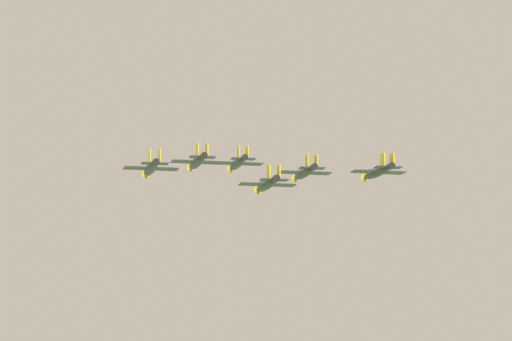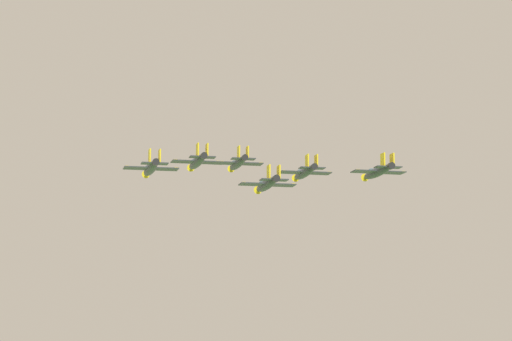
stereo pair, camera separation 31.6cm
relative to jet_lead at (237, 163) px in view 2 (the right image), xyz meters
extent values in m
ellipsoid|color=#2D3338|center=(0.00, 0.03, -0.07)|extent=(3.19, 13.67, 1.74)
cone|color=gold|center=(-0.81, -7.48, -0.07)|extent=(1.66, 1.89, 1.48)
ellipsoid|color=#334751|center=(-0.32, -2.94, 0.58)|extent=(1.55, 2.45, 1.02)
cube|color=#2D3338|center=(0.08, 0.70, -0.17)|extent=(9.96, 4.12, 0.17)
cube|color=gold|center=(4.41, 0.23, -0.12)|extent=(0.97, 2.85, 0.21)
cube|color=gold|center=(-4.26, 1.17, -0.12)|extent=(0.97, 2.85, 0.21)
cube|color=#2D3338|center=(0.62, 5.69, -0.07)|extent=(4.85, 2.62, 0.17)
cube|color=gold|center=(1.45, 5.33, 1.19)|extent=(0.44, 1.95, 2.52)
cube|color=gold|center=(-0.28, 5.51, 1.19)|extent=(0.44, 1.95, 2.52)
cylinder|color=black|center=(0.77, 7.15, -0.07)|extent=(1.32, 1.09, 1.22)
ellipsoid|color=#2D3338|center=(11.47, 11.21, -2.19)|extent=(3.07, 13.74, 1.75)
cone|color=gold|center=(10.74, 3.65, -2.19)|extent=(1.65, 1.89, 1.49)
ellipsoid|color=#334751|center=(11.18, 8.23, -1.53)|extent=(1.54, 2.45, 1.02)
cube|color=#2D3338|center=(11.54, 11.89, -2.28)|extent=(10.00, 4.05, 0.18)
cube|color=gold|center=(15.90, 11.47, -2.23)|extent=(0.95, 2.86, 0.21)
cube|color=gold|center=(7.18, 12.32, -2.23)|extent=(0.95, 2.86, 0.21)
cube|color=#2D3338|center=(12.03, 16.92, -2.19)|extent=(4.86, 2.59, 0.18)
cube|color=gold|center=(12.87, 16.56, -0.92)|extent=(0.42, 1.96, 2.53)
cube|color=gold|center=(11.13, 16.73, -0.92)|extent=(0.42, 1.96, 2.53)
cylinder|color=black|center=(12.17, 18.39, -2.19)|extent=(1.32, 1.09, 1.23)
ellipsoid|color=#2D3338|center=(-9.19, 13.15, -3.45)|extent=(3.24, 13.85, 1.77)
cone|color=gold|center=(-10.02, 5.54, -3.45)|extent=(1.68, 1.92, 1.50)
ellipsoid|color=#334751|center=(-9.52, 10.14, -2.79)|extent=(1.57, 2.49, 1.03)
cube|color=#2D3338|center=(-9.12, 13.83, -3.55)|extent=(10.10, 4.18, 0.18)
cube|color=gold|center=(-4.72, 13.36, -3.50)|extent=(0.99, 2.88, 0.21)
cube|color=gold|center=(-13.51, 14.31, -3.50)|extent=(0.99, 2.88, 0.21)
cube|color=#2D3338|center=(-8.57, 18.89, -3.45)|extent=(4.92, 2.66, 0.18)
cube|color=gold|center=(-7.72, 18.52, -2.17)|extent=(0.45, 1.98, 2.55)
cube|color=gold|center=(-9.48, 18.71, -2.17)|extent=(0.45, 1.98, 2.55)
cylinder|color=black|center=(-8.41, 20.37, -3.45)|extent=(1.34, 1.11, 1.24)
ellipsoid|color=#2D3338|center=(22.94, 22.40, -5.71)|extent=(3.08, 13.34, 1.70)
cone|color=gold|center=(22.17, 15.07, -5.71)|extent=(1.62, 1.84, 1.45)
ellipsoid|color=#334751|center=(22.64, 19.51, -5.07)|extent=(1.51, 2.39, 0.99)
cube|color=#2D3338|center=(23.01, 23.06, -5.80)|extent=(9.72, 4.00, 0.17)
cube|color=gold|center=(27.24, 22.61, -5.76)|extent=(0.94, 2.78, 0.20)
cube|color=gold|center=(18.78, 23.51, -5.76)|extent=(0.94, 2.78, 0.20)
cube|color=#2D3338|center=(23.53, 27.93, -5.71)|extent=(4.73, 2.54, 0.17)
cube|color=gold|center=(24.34, 27.58, -4.48)|extent=(0.42, 1.90, 2.46)
cube|color=gold|center=(22.65, 27.75, -4.48)|extent=(0.42, 1.90, 2.46)
cylinder|color=black|center=(23.68, 29.36, -5.71)|extent=(1.28, 1.06, 1.19)
ellipsoid|color=#2D3338|center=(-18.38, 26.27, -4.83)|extent=(2.78, 13.72, 1.75)
cone|color=gold|center=(-18.96, 18.70, -4.83)|extent=(1.62, 1.86, 1.49)
ellipsoid|color=#334751|center=(-18.61, 23.28, -4.17)|extent=(1.49, 2.43, 1.02)
cube|color=#2D3338|center=(-18.33, 26.95, -4.93)|extent=(9.94, 3.85, 0.18)
cube|color=gold|center=(-13.97, 26.62, -4.88)|extent=(0.89, 2.85, 0.21)
cube|color=gold|center=(-22.70, 27.28, -4.88)|extent=(0.89, 2.85, 0.21)
cube|color=#2D3338|center=(-17.95, 31.98, -4.83)|extent=(4.82, 2.49, 0.18)
cube|color=gold|center=(-17.10, 31.64, -3.56)|extent=(0.38, 1.96, 2.53)
cube|color=gold|center=(-18.84, 31.77, -3.56)|extent=(0.38, 1.96, 2.53)
cylinder|color=black|center=(-17.84, 33.45, -4.83)|extent=(1.30, 1.06, 1.23)
ellipsoid|color=#2D3338|center=(2.28, 24.34, -7.84)|extent=(3.20, 14.04, 1.79)
cone|color=gold|center=(1.49, 16.62, -7.84)|extent=(1.70, 1.94, 1.52)
ellipsoid|color=#334751|center=(1.97, 21.29, -7.17)|extent=(1.58, 2.51, 1.04)
cube|color=#2D3338|center=(2.35, 25.03, -7.94)|extent=(10.22, 4.18, 0.18)
cube|color=gold|center=(6.80, 24.57, -7.89)|extent=(0.98, 2.92, 0.21)
cube|color=gold|center=(-2.10, 25.48, -7.89)|extent=(0.98, 2.92, 0.21)
cube|color=#2D3338|center=(2.87, 30.16, -7.84)|extent=(4.97, 2.66, 0.18)
cube|color=gold|center=(3.74, 29.79, -6.55)|extent=(0.44, 2.00, 2.59)
cube|color=gold|center=(1.96, 29.97, -6.55)|extent=(0.44, 2.00, 2.59)
cylinder|color=black|center=(3.03, 31.66, -7.84)|extent=(1.35, 1.12, 1.25)
camera|label=1|loc=(68.72, 216.62, -37.92)|focal=81.32mm
camera|label=2|loc=(68.42, 216.72, -37.92)|focal=81.32mm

